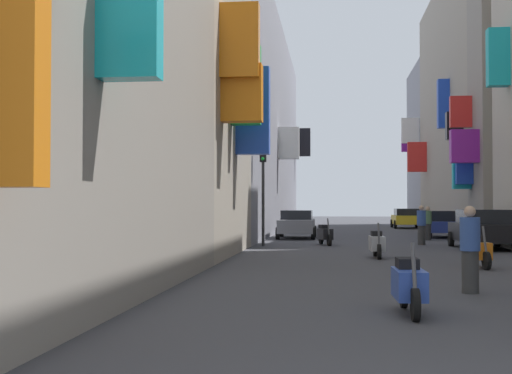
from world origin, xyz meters
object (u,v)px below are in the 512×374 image
Objects in this scene: scooter_black at (325,234)px; pedestrian_near_right at (421,225)px; scooter_orange at (477,251)px; pedestrian_crossing at (470,250)px; pedestrian_near_left at (428,223)px; scooter_white at (301,223)px; parked_car_blue at (443,223)px; scooter_silver at (377,243)px; parked_car_black at (482,228)px; parked_car_grey at (297,223)px; parked_car_yellow at (406,218)px; scooter_blue at (409,284)px; traffic_light_near_corner at (263,176)px.

pedestrian_near_right is (4.06, 0.57, 0.37)m from scooter_black.
scooter_orange is 1.07× the size of pedestrian_near_right.
pedestrian_near_right reaches higher than scooter_black.
pedestrian_near_left is (1.94, 20.47, -0.03)m from pedestrian_crossing.
pedestrian_crossing is (4.68, -33.70, 0.37)m from scooter_white.
parked_car_blue reaches higher than scooter_white.
pedestrian_near_right is (-1.97, -6.99, 0.10)m from parked_car_blue.
scooter_silver is at bearing -106.43° from parked_car_blue.
parked_car_black is 6.34m from scooter_black.
scooter_black is at bearing -75.94° from parked_car_grey.
scooter_silver and scooter_orange have the same top height.
parked_car_black is (0.35, -24.25, 0.03)m from parked_car_yellow.
parked_car_black is at bearing 77.50° from scooter_orange.
parked_car_yellow is at bearing 75.72° from scooter_black.
scooter_black is at bearing 100.42° from pedestrian_crossing.
parked_car_yellow is 1.00× the size of parked_car_black.
parked_car_grey is 22.23m from pedestrian_crossing.
parked_car_black is at bearing -68.43° from scooter_white.
scooter_orange is 10.91m from pedestrian_near_right.
pedestrian_near_right reaches higher than pedestrian_crossing.
parked_car_grey is at bearing 96.88° from scooter_blue.
traffic_light_near_corner is (-0.76, -18.84, 2.41)m from scooter_white.
scooter_silver is at bearing -82.04° from scooter_white.
traffic_light_near_corner is at bearing -134.92° from parked_car_blue.
traffic_light_near_corner is at bearing -109.36° from parked_car_yellow.
parked_car_black is 2.66× the size of pedestrian_crossing.
scooter_silver is at bearing -105.08° from pedestrian_near_left.
scooter_silver is at bearing -97.69° from parked_car_yellow.
pedestrian_crossing is (4.40, -21.79, 0.08)m from parked_car_grey.
parked_car_grey is at bearing 103.83° from scooter_silver.
scooter_blue is at bearing -117.96° from pedestrian_crossing.
pedestrian_near_right is at bearing -101.22° from pedestrian_near_left.
pedestrian_crossing reaches higher than parked_car_blue.
pedestrian_near_left is at bearing 78.78° from pedestrian_near_right.
scooter_orange is 14.93m from pedestrian_near_left.
parked_car_blue is at bearing 82.44° from pedestrian_crossing.
parked_car_grey is at bearing 109.18° from scooter_orange.
parked_car_black reaches higher than scooter_orange.
scooter_silver is at bearing 97.78° from pedestrian_crossing.
scooter_black is 11.14m from scooter_orange.
parked_car_yellow reaches higher than parked_car_grey.
traffic_light_near_corner reaches higher than scooter_white.
parked_car_blue is 17.99m from scooter_orange.
pedestrian_near_left is 9.50m from traffic_light_near_corner.
pedestrian_crossing is (-1.25, -5.55, 0.37)m from scooter_orange.
scooter_silver is at bearing -129.86° from parked_car_black.
pedestrian_near_right is (-0.11, 10.90, 0.37)m from scooter_orange.
scooter_orange is (-1.86, -17.89, -0.27)m from parked_car_blue.
parked_car_grey is at bearing 168.21° from pedestrian_near_left.
parked_car_black is 10.84m from parked_car_grey.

